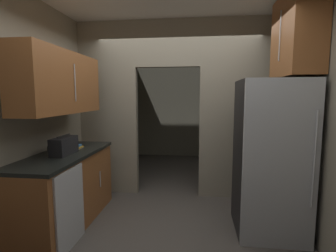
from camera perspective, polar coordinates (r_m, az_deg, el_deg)
The scene contains 10 objects.
ground at distance 3.18m, azimuth -0.11°, elevation -23.65°, with size 20.00×20.00×0.00m, color #47423D.
kitchen_partition at distance 4.03m, azimuth 2.85°, elevation 5.18°, with size 3.21×0.12×2.78m.
adjoining_room_shell at distance 5.90m, azimuth 3.70°, elevation 4.63°, with size 3.21×2.78×2.78m.
refrigerator at distance 3.20m, azimuth 22.04°, elevation -6.61°, with size 0.75×0.79×1.79m.
lower_cabinet_run at distance 3.49m, azimuth -22.04°, elevation -13.06°, with size 0.62×1.63×0.91m.
dishwasher at distance 2.99m, azimuth -21.16°, elevation -17.06°, with size 0.02×0.56×0.85m.
upper_cabinet_counterside at distance 3.29m, azimuth -23.07°, elevation 8.95°, with size 0.36×1.47×0.72m.
upper_cabinet_fridgeside at distance 3.36m, azimuth 27.03°, elevation 17.72°, with size 0.36×0.83×0.93m.
boombox at distance 3.29m, azimuth -22.44°, elevation -4.14°, with size 0.18×0.40×0.24m.
book_stack at distance 3.57m, azimuth -19.81°, elevation -4.46°, with size 0.11×0.15×0.06m.
Camera 1 is at (0.34, -2.72, 1.61)m, focal length 27.03 mm.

